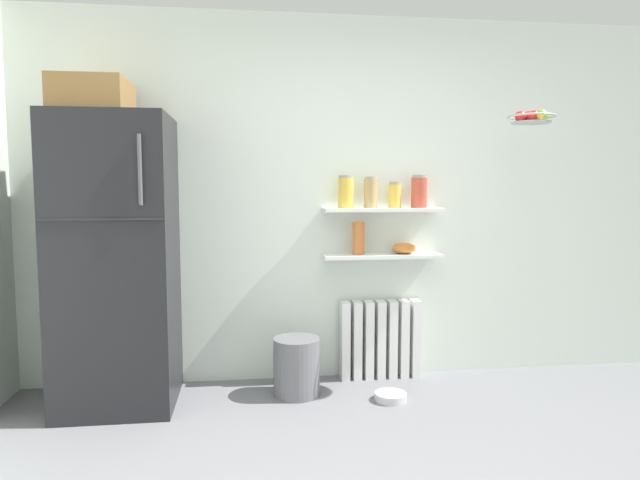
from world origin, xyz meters
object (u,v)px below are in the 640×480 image
shelf_bowl (404,248)px  hanging_fruit_basket (533,117)px  storage_jar_3 (419,192)px  vase (358,238)px  storage_jar_0 (346,192)px  storage_jar_2 (395,195)px  refrigerator (116,255)px  storage_jar_1 (370,193)px  pet_food_bowl (391,397)px  trash_bin (297,367)px  radiator (380,339)px

shelf_bowl → hanging_fruit_basket: 1.22m
storage_jar_3 → vase: 0.55m
storage_jar_0 → storage_jar_2: size_ratio=1.24×
storage_jar_0 → shelf_bowl: (0.43, -0.00, -0.40)m
storage_jar_3 → vase: size_ratio=1.01×
refrigerator → storage_jar_3: 2.10m
storage_jar_1 → pet_food_bowl: bearing=-82.7°
vase → shelf_bowl: (0.33, 0.00, -0.08)m
shelf_bowl → pet_food_bowl: shelf_bowl is taller
storage_jar_0 → refrigerator: bearing=-171.2°
storage_jar_0 → pet_food_bowl: storage_jar_0 is taller
storage_jar_0 → pet_food_bowl: size_ratio=1.09×
storage_jar_3 → trash_bin: bearing=-165.2°
shelf_bowl → trash_bin: bearing=-163.4°
radiator → storage_jar_3: bearing=-6.4°
radiator → pet_food_bowl: (-0.04, -0.45, -0.26)m
vase → pet_food_bowl: vase is taller
storage_jar_1 → hanging_fruit_basket: hanging_fruit_basket is taller
storage_jar_3 → shelf_bowl: storage_jar_3 is taller
storage_jar_1 → storage_jar_3: size_ratio=0.95×
storage_jar_3 → hanging_fruit_basket: size_ratio=0.75×
storage_jar_1 → storage_jar_3: 0.35m
refrigerator → storage_jar_1: bearing=7.9°
shelf_bowl → pet_food_bowl: (-0.20, -0.42, -0.93)m
refrigerator → trash_bin: size_ratio=5.28×
storage_jar_3 → storage_jar_2: bearing=-180.0°
storage_jar_0 → trash_bin: bearing=-147.2°
storage_jar_2 → storage_jar_3: bearing=0.0°
storage_jar_3 → pet_food_bowl: bearing=-125.8°
refrigerator → storage_jar_1: 1.75m
shelf_bowl → hanging_fruit_basket: size_ratio=0.56×
radiator → storage_jar_2: bearing=-18.7°
storage_jar_0 → storage_jar_3: bearing=0.0°
radiator → hanging_fruit_basket: size_ratio=1.90×
storage_jar_3 → storage_jar_1: bearing=180.0°
radiator → storage_jar_3: storage_jar_3 is taller
radiator → vase: 0.77m
radiator → shelf_bowl: size_ratio=3.39×
radiator → hanging_fruit_basket: hanging_fruit_basket is taller
storage_jar_0 → storage_jar_1: size_ratio=1.04×
radiator → storage_jar_2: 1.06m
storage_jar_0 → storage_jar_2: bearing=-0.0°
pet_food_bowl → hanging_fruit_basket: size_ratio=0.68×
refrigerator → storage_jar_0: (1.52, 0.23, 0.39)m
storage_jar_1 → vase: 0.33m
storage_jar_1 → vase: bearing=-180.0°
storage_jar_1 → pet_food_bowl: 1.39m
storage_jar_3 → shelf_bowl: 0.42m
storage_jar_3 → shelf_bowl: (-0.10, -0.00, -0.41)m
trash_bin → hanging_fruit_basket: bearing=-4.5°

